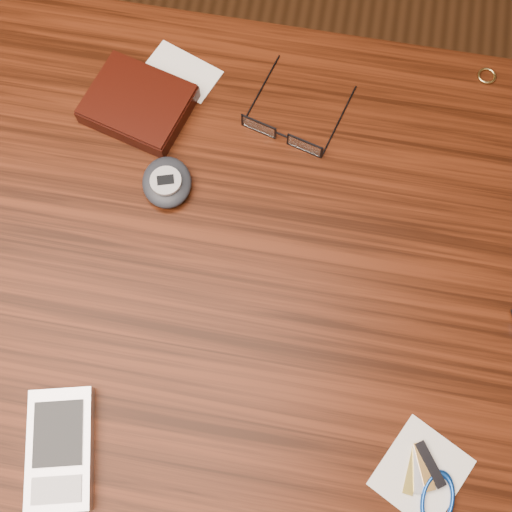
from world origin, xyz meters
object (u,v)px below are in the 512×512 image
object	(u,v)px
notepad_keys	(430,486)
pedometer	(167,182)
desk	(196,295)
pda_phone	(60,449)
eyeglasses	(284,132)
wallet_and_card	(139,103)

from	to	relation	value
notepad_keys	pedometer	bearing A→B (deg)	140.19
desk	pda_phone	world-z (taller)	pda_phone
desk	pda_phone	size ratio (longest dim) A/B	7.46
eyeglasses	pedometer	world-z (taller)	pedometer
pda_phone	pedometer	xyz separation A→B (m)	(0.04, 0.31, 0.00)
wallet_and_card	pedometer	distance (m)	0.11
eyeglasses	pda_phone	distance (m)	0.43
desk	wallet_and_card	world-z (taller)	wallet_and_card
pda_phone	notepad_keys	world-z (taller)	pda_phone
wallet_and_card	pda_phone	bearing A→B (deg)	-88.09
desk	eyeglasses	xyz separation A→B (m)	(0.08, 0.19, 0.11)
wallet_and_card	pda_phone	xyz separation A→B (m)	(0.01, -0.41, -0.00)
desk	eyeglasses	distance (m)	0.23
pedometer	notepad_keys	bearing A→B (deg)	-39.81
wallet_and_card	pedometer	size ratio (longest dim) A/B	2.07
wallet_and_card	eyeglasses	world-z (taller)	wallet_and_card
desk	pedometer	world-z (taller)	pedometer
wallet_and_card	eyeglasses	bearing A→B (deg)	-2.28
eyeglasses	pda_phone	bearing A→B (deg)	-112.57
desk	eyeglasses	size ratio (longest dim) A/B	7.44
desk	notepad_keys	xyz separation A→B (m)	(0.29, -0.18, 0.11)
pedometer	notepad_keys	distance (m)	0.44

